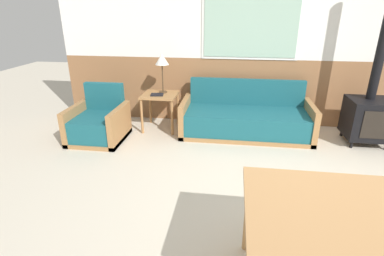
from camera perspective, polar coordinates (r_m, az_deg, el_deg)
The scene contains 8 objects.
ground_plane at distance 3.07m, azimuth 20.22°, elevation -16.74°, with size 16.00×16.00×0.00m, color beige.
wall_back at distance 5.05m, azimuth 16.26°, elevation 15.54°, with size 7.20×0.09×2.70m.
couch at distance 4.73m, azimuth 10.17°, elevation 1.63°, with size 1.98×0.83×0.80m.
armchair at distance 4.67m, azimuth -17.36°, elevation 0.69°, with size 0.76×0.77×0.79m.
side_table at distance 4.82m, azimuth -6.11°, elevation 5.32°, with size 0.54×0.54×0.58m.
table_lamp at distance 4.76m, azimuth -5.74°, elevation 12.58°, with size 0.21×0.21×0.61m.
book_stack at distance 4.71m, azimuth -6.67°, elevation 6.33°, with size 0.21×0.15×0.02m.
wood_stove at distance 4.94m, azimuth 30.76°, elevation 3.37°, with size 0.57×0.56×2.45m.
Camera 1 is at (-0.69, -2.35, 1.84)m, focal length 28.00 mm.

